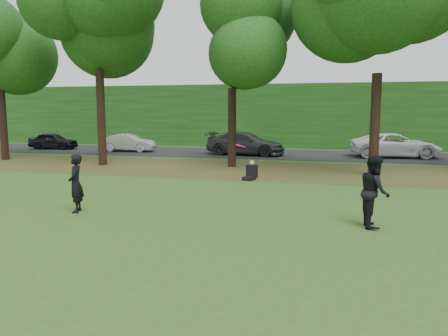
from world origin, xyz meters
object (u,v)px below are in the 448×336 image
(player_right, at_px, (374,191))
(frisbee, at_px, (240,146))
(player_left, at_px, (76,183))
(seated_person, at_px, (251,173))

(player_right, relative_size, frisbee, 5.61)
(player_left, xyz_separation_m, player_right, (8.40, 0.47, 0.08))
(player_left, bearing_deg, player_right, 69.94)
(player_left, height_order, frisbee, frisbee)
(seated_person, bearing_deg, player_left, -103.65)
(player_right, xyz_separation_m, seated_person, (-4.51, 6.75, -0.63))
(player_right, distance_m, frisbee, 3.65)
(player_right, relative_size, seated_person, 2.26)
(frisbee, xyz_separation_m, seated_person, (-1.09, 7.31, -1.78))
(player_right, height_order, seated_person, player_right)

